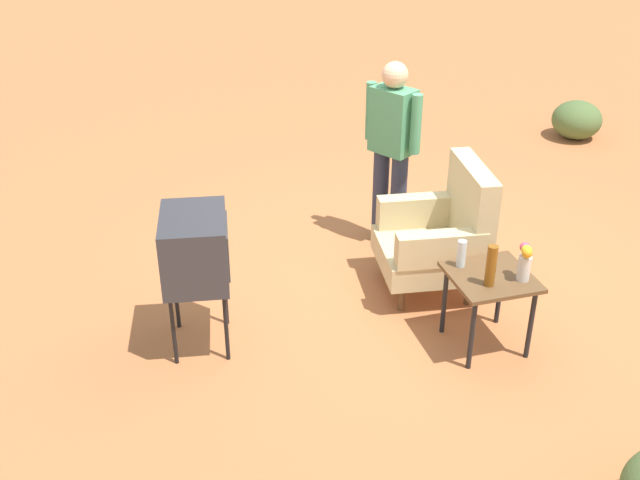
# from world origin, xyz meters

# --- Properties ---
(ground_plane) EXTENTS (60.00, 60.00, 0.00)m
(ground_plane) POSITION_xyz_m (0.00, 0.00, 0.00)
(ground_plane) COLOR #B76B3D
(armchair) EXTENTS (0.86, 0.87, 1.06)m
(armchair) POSITION_xyz_m (0.24, 0.17, 0.50)
(armchair) COLOR brown
(armchair) RESTS_ON ground
(side_table) EXTENTS (0.56, 0.56, 0.58)m
(side_table) POSITION_xyz_m (1.04, 0.18, 0.50)
(side_table) COLOR black
(side_table) RESTS_ON ground
(tv_on_stand) EXTENTS (0.66, 0.53, 1.03)m
(tv_on_stand) POSITION_xyz_m (0.46, -1.77, 0.78)
(tv_on_stand) COLOR black
(tv_on_stand) RESTS_ON ground
(person_standing) EXTENTS (0.50, 0.37, 1.64)m
(person_standing) POSITION_xyz_m (-0.63, 0.06, 0.94)
(person_standing) COLOR #2D3347
(person_standing) RESTS_ON ground
(bottle_short_clear) EXTENTS (0.06, 0.06, 0.20)m
(bottle_short_clear) POSITION_xyz_m (0.87, 0.03, 0.68)
(bottle_short_clear) COLOR silver
(bottle_short_clear) RESTS_ON side_table
(bottle_tall_amber) EXTENTS (0.07, 0.07, 0.30)m
(bottle_tall_amber) POSITION_xyz_m (1.15, 0.11, 0.73)
(bottle_tall_amber) COLOR brown
(bottle_tall_amber) RESTS_ON side_table
(flower_vase) EXTENTS (0.14, 0.10, 0.27)m
(flower_vase) POSITION_xyz_m (1.15, 0.36, 0.73)
(flower_vase) COLOR silver
(flower_vase) RESTS_ON side_table
(shrub_far) EXTENTS (0.58, 0.58, 0.45)m
(shrub_far) POSITION_xyz_m (-2.42, 3.12, 0.22)
(shrub_far) COLOR #516B38
(shrub_far) RESTS_ON ground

